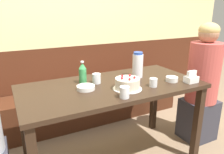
% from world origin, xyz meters
% --- Properties ---
extents(back_wall, '(4.80, 0.04, 2.50)m').
position_xyz_m(back_wall, '(0.00, 1.05, 1.25)').
color(back_wall, '#4C2314').
rests_on(back_wall, ground_plane).
extents(bench_seat, '(2.65, 0.38, 0.44)m').
position_xyz_m(bench_seat, '(0.00, 0.83, 0.22)').
color(bench_seat, '#472314').
rests_on(bench_seat, ground_plane).
extents(dining_table, '(1.53, 0.75, 0.77)m').
position_xyz_m(dining_table, '(0.00, 0.00, 0.67)').
color(dining_table, black).
rests_on(dining_table, ground_plane).
extents(birthday_cake, '(0.23, 0.23, 0.11)m').
position_xyz_m(birthday_cake, '(0.06, -0.15, 0.82)').
color(birthday_cake, white).
rests_on(birthday_cake, dining_table).
extents(water_pitcher, '(0.10, 0.10, 0.24)m').
position_xyz_m(water_pitcher, '(0.31, 0.09, 0.89)').
color(water_pitcher, white).
rests_on(water_pitcher, dining_table).
extents(soju_bottle, '(0.07, 0.07, 0.20)m').
position_xyz_m(soju_bottle, '(-0.21, 0.15, 0.86)').
color(soju_bottle, '#388E4C').
rests_on(soju_bottle, dining_table).
extents(napkin_holder, '(0.11, 0.08, 0.11)m').
position_xyz_m(napkin_holder, '(0.64, -0.26, 0.81)').
color(napkin_holder, white).
rests_on(napkin_holder, dining_table).
extents(bowl_soup_white, '(0.15, 0.15, 0.03)m').
position_xyz_m(bowl_soup_white, '(-0.24, -0.01, 0.79)').
color(bowl_soup_white, white).
rests_on(bowl_soup_white, dining_table).
extents(bowl_rice_small, '(0.11, 0.11, 0.04)m').
position_xyz_m(bowl_rice_small, '(0.51, -0.16, 0.79)').
color(bowl_rice_small, white).
rests_on(bowl_rice_small, dining_table).
extents(glass_water_tall, '(0.07, 0.07, 0.07)m').
position_xyz_m(glass_water_tall, '(0.28, -0.20, 0.81)').
color(glass_water_tall, silver).
rests_on(glass_water_tall, dining_table).
extents(glass_tumbler_short, '(0.07, 0.07, 0.08)m').
position_xyz_m(glass_tumbler_short, '(-0.10, 0.09, 0.81)').
color(glass_tumbler_short, silver).
rests_on(glass_tumbler_short, dining_table).
extents(glass_shot_small, '(0.07, 0.07, 0.08)m').
position_xyz_m(glass_shot_small, '(-0.05, -0.29, 0.81)').
color(glass_shot_small, silver).
rests_on(glass_shot_small, dining_table).
extents(person_pale_blue_shirt, '(0.34, 0.32, 1.26)m').
position_xyz_m(person_pale_blue_shirt, '(1.03, -0.07, 0.60)').
color(person_pale_blue_shirt, '#33333D').
rests_on(person_pale_blue_shirt, ground_plane).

